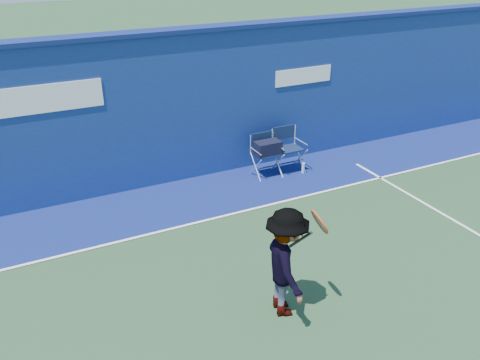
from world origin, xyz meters
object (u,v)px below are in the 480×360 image
directors_chair_left (267,159)px  directors_chair_right (288,158)px  tennis_player (286,263)px  water_bottle (303,168)px

directors_chair_left → directors_chair_right: directors_chair_right is taller
tennis_player → directors_chair_right: bearing=58.1°
directors_chair_right → directors_chair_left: bearing=179.0°
directors_chair_left → tennis_player: 4.40m
water_bottle → tennis_player: size_ratio=0.15×
directors_chair_right → tennis_player: bearing=-121.9°
water_bottle → tennis_player: bearing=-126.0°
directors_chair_left → directors_chair_right: 0.54m
water_bottle → directors_chair_left: bearing=160.5°
directors_chair_left → water_bottle: (0.76, -0.27, -0.26)m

